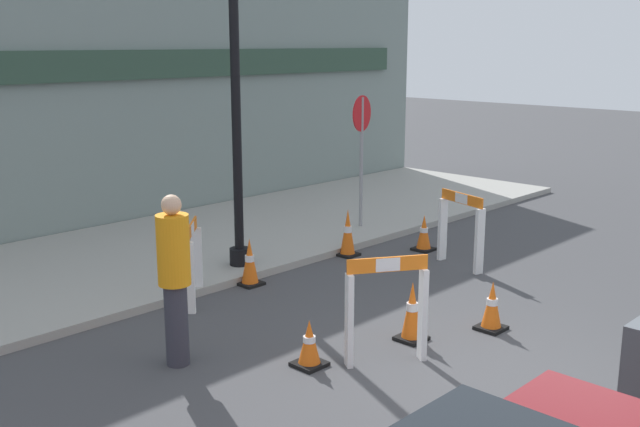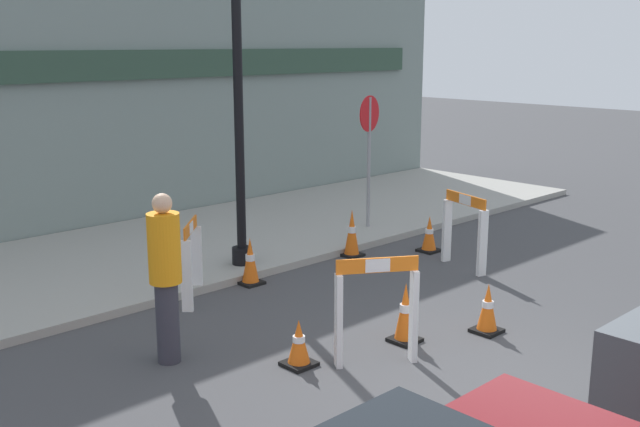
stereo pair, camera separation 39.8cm
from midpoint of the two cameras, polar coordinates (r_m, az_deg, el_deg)
name	(u,v)px [view 1 (the left image)]	position (r m, az deg, el deg)	size (l,w,h in m)	color
ground_plane	(540,399)	(7.26, 14.89, -13.48)	(60.00, 60.00, 0.00)	#424244
sidewalk_slab	(142,256)	(11.57, -14.35, -3.16)	(18.00, 3.97, 0.11)	#9E9B93
storefront_facade	(62,69)	(12.94, -19.94, 10.29)	(18.00, 0.22, 5.50)	gray
stop_sign	(362,139)	(12.55, 2.27, 5.67)	(0.59, 0.15, 2.22)	gray
barricade_0	(387,307)	(7.53, 3.59, -7.11)	(0.77, 0.56, 1.11)	white
barricade_1	(461,227)	(10.88, 9.64, -1.04)	(0.37, 0.87, 1.08)	white
barricade_2	(193,261)	(9.37, -10.87, -3.59)	(0.62, 0.63, 1.03)	white
traffic_cone_0	(309,344)	(7.58, -2.35, -9.93)	(0.30, 0.30, 0.49)	black
traffic_cone_1	(492,307)	(8.65, 11.68, -6.97)	(0.30, 0.30, 0.57)	black
traffic_cone_2	(424,234)	(11.72, 6.96, -1.53)	(0.30, 0.30, 0.57)	black
traffic_cone_3	(250,263)	(10.04, -6.51, -3.75)	(0.30, 0.30, 0.64)	black
traffic_cone_4	(412,312)	(8.20, 5.64, -7.50)	(0.30, 0.30, 0.67)	black
traffic_cone_5	(348,233)	(11.32, 1.12, -1.53)	(0.30, 0.30, 0.73)	black
person_worker	(174,275)	(7.55, -12.53, -4.57)	(0.34, 0.34, 1.75)	#33333D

